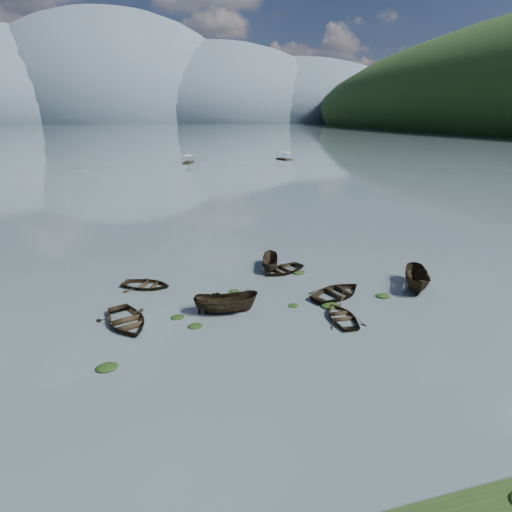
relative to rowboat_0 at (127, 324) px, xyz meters
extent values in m
plane|color=#49585B|center=(10.85, -5.95, 0.00)|extent=(2400.00, 2400.00, 0.00)
ellipsoid|color=#475666|center=(-249.15, 894.05, 0.00)|extent=(520.00, 520.00, 280.00)
ellipsoid|color=#475666|center=(-49.15, 894.05, 0.00)|extent=(520.00, 520.00, 340.00)
ellipsoid|color=#475666|center=(150.85, 894.05, 0.00)|extent=(520.00, 520.00, 260.00)
ellipsoid|color=#475666|center=(330.85, 894.05, 0.00)|extent=(520.00, 520.00, 220.00)
imported|color=black|center=(0.00, 0.00, 0.00)|extent=(4.84, 5.72, 1.01)
imported|color=black|center=(7.01, 0.01, 0.00)|extent=(4.91, 2.48, 1.81)
imported|color=black|center=(14.79, -3.06, 0.00)|extent=(2.97, 3.99, 0.79)
imported|color=black|center=(16.17, 0.57, 0.00)|extent=(5.81, 5.04, 1.01)
imported|color=black|center=(23.21, 0.25, 0.00)|extent=(4.04, 5.21, 1.91)
imported|color=black|center=(1.33, 6.19, 0.00)|extent=(5.02, 4.45, 0.86)
imported|color=black|center=(13.63, 6.63, 0.00)|extent=(5.12, 4.54, 0.88)
imported|color=black|center=(12.59, 7.64, 0.00)|extent=(2.63, 4.16, 1.50)
ellipsoid|color=black|center=(-0.86, -5.03, 0.00)|extent=(1.25, 1.03, 0.27)
ellipsoid|color=black|center=(4.57, -1.49, 0.00)|extent=(1.02, 0.81, 0.22)
ellipsoid|color=black|center=(14.78, -1.04, 0.00)|extent=(1.35, 1.08, 0.29)
ellipsoid|color=black|center=(12.16, -0.23, 0.00)|extent=(0.83, 0.70, 0.18)
ellipsoid|color=black|center=(19.67, -0.46, 0.00)|extent=(1.19, 0.94, 0.25)
ellipsoid|color=black|center=(3.51, 0.10, 0.00)|extent=(0.99, 0.80, 0.21)
ellipsoid|color=black|center=(8.30, 3.52, 0.00)|extent=(0.90, 0.75, 0.19)
ellipsoid|color=black|center=(14.83, 5.87, 0.00)|extent=(1.03, 0.82, 0.22)
camera|label=1|loc=(2.50, -25.95, 13.72)|focal=28.00mm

